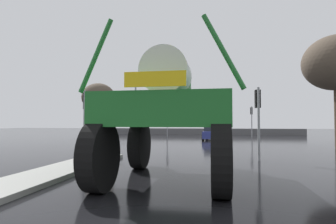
# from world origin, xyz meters

# --- Properties ---
(ground_plane) EXTENTS (120.00, 120.00, 0.00)m
(ground_plane) POSITION_xyz_m (0.00, 18.00, 0.00)
(ground_plane) COLOR black
(median_island) EXTENTS (1.67, 11.66, 0.15)m
(median_island) POSITION_xyz_m (-3.73, 5.12, 0.07)
(median_island) COLOR gray
(median_island) RESTS_ON ground
(oversize_sprayer) EXTENTS (4.13, 5.55, 4.37)m
(oversize_sprayer) POSITION_xyz_m (0.28, 6.03, 1.96)
(oversize_sprayer) COLOR black
(oversize_sprayer) RESTS_ON ground
(sedan_ahead) EXTENTS (2.25, 4.27, 1.52)m
(sedan_ahead) POSITION_xyz_m (1.70, 25.90, 0.71)
(sedan_ahead) COLOR navy
(sedan_ahead) RESTS_ON ground
(traffic_signal_near_left) EXTENTS (0.24, 0.54, 3.39)m
(traffic_signal_near_left) POSITION_xyz_m (-4.84, 10.86, 2.47)
(traffic_signal_near_left) COLOR gray
(traffic_signal_near_left) RESTS_ON ground
(traffic_signal_near_right) EXTENTS (0.24, 0.54, 3.38)m
(traffic_signal_near_right) POSITION_xyz_m (3.68, 10.86, 2.46)
(traffic_signal_near_right) COLOR gray
(traffic_signal_near_right) RESTS_ON ground
(traffic_signal_far_left) EXTENTS (0.24, 0.55, 3.54)m
(traffic_signal_far_left) POSITION_xyz_m (-3.90, 31.20, 2.58)
(traffic_signal_far_left) COLOR gray
(traffic_signal_far_left) RESTS_ON ground
(traffic_signal_far_right) EXTENTS (0.24, 0.55, 3.65)m
(traffic_signal_far_right) POSITION_xyz_m (6.22, 31.20, 2.67)
(traffic_signal_far_right) COLOR gray
(traffic_signal_far_right) RESTS_ON ground
(streetlight_far_left) EXTENTS (1.70, 0.24, 7.28)m
(streetlight_far_left) POSITION_xyz_m (-7.20, 28.82, 4.06)
(streetlight_far_left) COLOR gray
(streetlight_far_left) RESTS_ON ground
(bare_tree_left) EXTENTS (3.14, 3.14, 5.52)m
(bare_tree_left) POSITION_xyz_m (-9.18, 22.38, 4.13)
(bare_tree_left) COLOR #473828
(bare_tree_left) RESTS_ON ground
(roadside_barrier) EXTENTS (28.30, 0.24, 0.90)m
(roadside_barrier) POSITION_xyz_m (0.00, 36.94, 0.45)
(roadside_barrier) COLOR #59595B
(roadside_barrier) RESTS_ON ground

